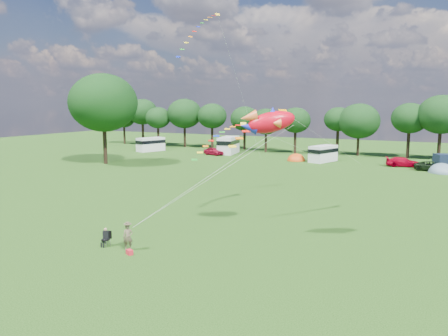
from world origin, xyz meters
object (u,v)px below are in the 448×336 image
at_px(big_tree, 103,103).
at_px(tent_greyblue, 442,173).
at_px(campervan_c, 323,153).
at_px(tent_orange, 296,161).
at_px(camp_chair, 106,235).
at_px(car_d, 433,166).
at_px(car_a, 214,151).
at_px(kite_flyer, 128,237).
at_px(fish_kite, 267,122).
at_px(campervan_b, 228,145).
at_px(car_c, 403,162).
at_px(campervan_a, 151,144).

relative_size(big_tree, tent_greyblue, 3.61).
bearing_deg(campervan_c, tent_orange, 119.05).
bearing_deg(camp_chair, tent_greyblue, 42.07).
bearing_deg(car_d, car_a, 91.29).
bearing_deg(tent_orange, tent_greyblue, -8.62).
distance_m(kite_flyer, fish_kite, 11.40).
relative_size(car_a, campervan_b, 0.62).
distance_m(tent_greyblue, kite_flyer, 45.60).
bearing_deg(camp_chair, car_c, 49.34).
bearing_deg(campervan_b, car_a, 146.87).
relative_size(campervan_a, campervan_b, 0.87).
xyz_separation_m(car_d, tent_orange, (-19.45, 1.91, -0.61)).
height_order(big_tree, car_d, big_tree).
bearing_deg(kite_flyer, car_d, 30.28).
height_order(campervan_a, fish_kite, fish_kite).
xyz_separation_m(car_d, camp_chair, (-17.41, -43.59, 0.08)).
distance_m(tent_greyblue, fish_kite, 38.28).
relative_size(car_a, camp_chair, 3.38).
bearing_deg(tent_orange, big_tree, -146.29).
relative_size(car_c, car_d, 0.97).
bearing_deg(big_tree, tent_greyblue, 16.29).
bearing_deg(fish_kite, camp_chair, -173.51).
distance_m(campervan_c, tent_greyblue, 17.02).
bearing_deg(car_c, campervan_c, 77.85).
relative_size(campervan_b, campervan_c, 1.18).
relative_size(tent_orange, fish_kite, 0.83).
height_order(car_a, campervan_a, campervan_a).
relative_size(car_c, kite_flyer, 2.77).
distance_m(car_c, camp_chair, 48.03).
xyz_separation_m(tent_orange, fish_kite, (10.29, -39.18, 7.70)).
height_order(campervan_b, camp_chair, campervan_b).
relative_size(car_c, campervan_c, 0.82).
bearing_deg(big_tree, campervan_b, 62.81).
xyz_separation_m(kite_flyer, camp_chair, (-1.75, 0.01, -0.11)).
bearing_deg(big_tree, tent_orange, 33.71).
bearing_deg(tent_orange, car_a, 176.65).
bearing_deg(tent_orange, fish_kite, -75.28).
bearing_deg(camp_chair, car_a, 86.11).
xyz_separation_m(car_c, car_d, (3.88, -2.50, -0.04)).
bearing_deg(campervan_b, car_c, -107.21).
xyz_separation_m(campervan_c, camp_chair, (-2.01, -46.23, -0.63)).
bearing_deg(tent_orange, campervan_a, 178.11).
distance_m(car_d, tent_orange, 19.55).
bearing_deg(campervan_b, tent_orange, -116.73).
distance_m(car_d, fish_kite, 39.03).
distance_m(tent_orange, tent_greyblue, 20.80).
distance_m(campervan_b, kite_flyer, 52.62).
height_order(tent_orange, kite_flyer, kite_flyer).
bearing_deg(kite_flyer, camp_chair, 139.78).
distance_m(campervan_a, campervan_b, 15.13).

